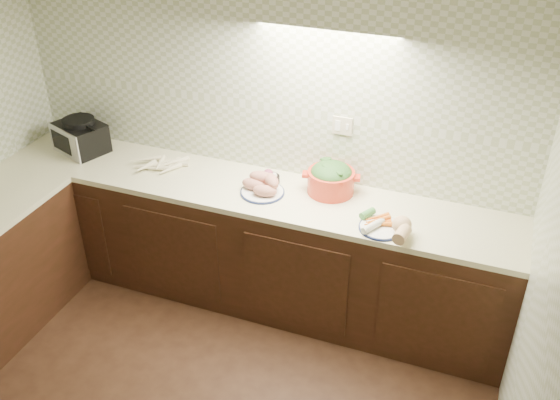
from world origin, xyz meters
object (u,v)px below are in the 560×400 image
(sweet_potato_plate, at_px, (263,186))
(onion_bowl, at_px, (270,178))
(parsnip_pile, at_px, (165,163))
(toaster_oven, at_px, (80,136))
(dutch_oven, at_px, (331,178))
(veg_plate, at_px, (390,225))

(sweet_potato_plate, bearing_deg, onion_bowl, 93.95)
(parsnip_pile, distance_m, sweet_potato_plate, 0.78)
(toaster_oven, distance_m, dutch_oven, 1.89)
(toaster_oven, xyz_separation_m, parsnip_pile, (0.70, -0.01, -0.09))
(toaster_oven, bearing_deg, veg_plate, 15.17)
(toaster_oven, xyz_separation_m, dutch_oven, (1.89, 0.08, -0.01))
(toaster_oven, xyz_separation_m, sweet_potato_plate, (1.48, -0.08, -0.07))
(onion_bowl, xyz_separation_m, dutch_oven, (0.42, 0.02, 0.07))
(parsnip_pile, xyz_separation_m, dutch_oven, (1.19, 0.09, 0.07))
(parsnip_pile, bearing_deg, dutch_oven, 4.34)
(onion_bowl, distance_m, veg_plate, 0.93)
(toaster_oven, height_order, sweet_potato_plate, toaster_oven)
(toaster_oven, height_order, veg_plate, toaster_oven)
(sweet_potato_plate, relative_size, onion_bowl, 2.32)
(onion_bowl, bearing_deg, veg_plate, -18.01)
(sweet_potato_plate, distance_m, dutch_oven, 0.45)
(sweet_potato_plate, bearing_deg, dutch_oven, 21.83)
(toaster_oven, height_order, parsnip_pile, toaster_oven)
(sweet_potato_plate, height_order, dutch_oven, dutch_oven)
(toaster_oven, height_order, dutch_oven, toaster_oven)
(sweet_potato_plate, xyz_separation_m, veg_plate, (0.88, -0.15, -0.01))
(dutch_oven, bearing_deg, veg_plate, -46.53)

